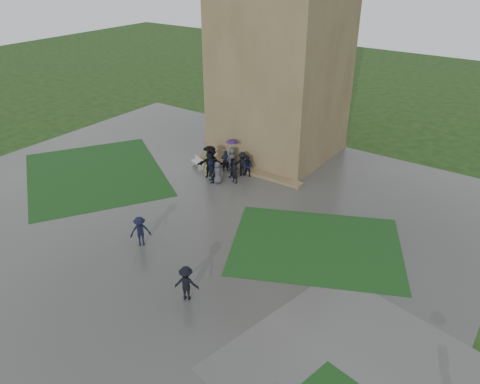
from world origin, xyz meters
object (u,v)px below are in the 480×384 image
Objects in this scene: pedestrian_near at (186,283)px; pedestrian_mid at (140,231)px; tower at (282,33)px; bench at (198,162)px.

pedestrian_mid is at bearing -48.27° from pedestrian_near.
pedestrian_near reaches higher than pedestrian_mid.
bench is (-3.22, -5.88, -8.59)m from tower.
tower is 17.42m from pedestrian_mid.
bench is 14.42m from pedestrian_near.
pedestrian_mid is at bearing -87.35° from tower.
tower is 19.89m from pedestrian_near.
bench is at bearing 63.33° from pedestrian_mid.
tower reaches higher than bench.
pedestrian_mid is (0.71, -15.39, -8.12)m from tower.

